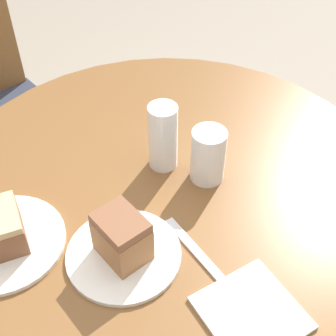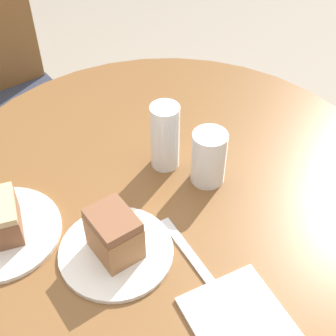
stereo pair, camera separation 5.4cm
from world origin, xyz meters
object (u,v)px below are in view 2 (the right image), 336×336
object	(u,v)px
chair	(4,102)
plate_far	(1,232)
cake_slice_near	(114,234)
glass_water	(165,139)
glass_lemonade	(208,160)
plate_near	(116,251)

from	to	relation	value
chair	plate_far	bearing A→B (deg)	-108.48
chair	plate_far	size ratio (longest dim) A/B	3.69
cake_slice_near	glass_water	distance (m)	0.27
glass_lemonade	cake_slice_near	bearing A→B (deg)	-174.52
cake_slice_near	glass_lemonade	bearing A→B (deg)	5.48
plate_near	glass_water	size ratio (longest dim) A/B	1.38
plate_far	glass_water	world-z (taller)	glass_water
chair	plate_near	distance (m)	1.08
chair	glass_lemonade	world-z (taller)	glass_lemonade
plate_near	cake_slice_near	bearing A→B (deg)	90.00
plate_near	plate_far	size ratio (longest dim) A/B	0.92
cake_slice_near	glass_water	xyz separation A→B (m)	(0.24, 0.13, 0.01)
cake_slice_near	plate_near	bearing A→B (deg)	-90.00
plate_far	cake_slice_near	xyz separation A→B (m)	(0.14, -0.19, 0.05)
chair	plate_far	world-z (taller)	chair
plate_far	cake_slice_near	distance (m)	0.24
plate_near	chair	bearing A→B (deg)	77.81
chair	glass_water	distance (m)	0.96
plate_near	plate_far	bearing A→B (deg)	126.86
glass_lemonade	chair	bearing A→B (deg)	93.16
chair	cake_slice_near	xyz separation A→B (m)	(-0.22, -1.01, 0.35)
cake_slice_near	glass_lemonade	world-z (taller)	glass_lemonade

